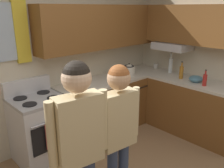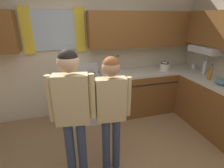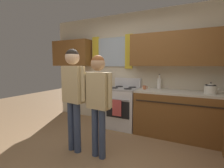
{
  "view_description": "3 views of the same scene",
  "coord_description": "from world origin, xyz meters",
  "px_view_note": "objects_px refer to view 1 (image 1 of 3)",
  "views": [
    {
      "loc": [
        -1.43,
        -1.17,
        2.01
      ],
      "look_at": [
        0.15,
        0.5,
        1.26
      ],
      "focal_mm": 37.93,
      "sensor_mm": 36.0,
      "label": 1
    },
    {
      "loc": [
        -0.54,
        -1.55,
        1.94
      ],
      "look_at": [
        0.15,
        0.8,
        0.99
      ],
      "focal_mm": 27.69,
      "sensor_mm": 36.0,
      "label": 2
    },
    {
      "loc": [
        1.22,
        -1.84,
        1.4
      ],
      "look_at": [
        -0.03,
        0.65,
        1.08
      ],
      "focal_mm": 26.43,
      "sensor_mm": 36.0,
      "label": 3
    }
  ],
  "objects_px": {
    "mug_ceramic_white": "(156,66)",
    "adult_in_plaid": "(118,125)",
    "bottle_sauce_red": "(205,80)",
    "mixing_bowl": "(196,79)",
    "cup_terracotta": "(69,87)",
    "adult_left": "(79,137)",
    "stove_oven": "(40,128)",
    "bottle_oil_amber": "(181,72)",
    "bottle_milk_white": "(75,75)",
    "stovetop_kettle": "(129,69)",
    "bottle_tall_clear": "(170,65)"
  },
  "relations": [
    {
      "from": "bottle_oil_amber",
      "to": "mug_ceramic_white",
      "type": "bearing_deg",
      "value": 68.96
    },
    {
      "from": "stove_oven",
      "to": "cup_terracotta",
      "type": "height_order",
      "value": "stove_oven"
    },
    {
      "from": "bottle_milk_white",
      "to": "mug_ceramic_white",
      "type": "xyz_separation_m",
      "value": [
        1.65,
        -0.3,
        -0.07
      ]
    },
    {
      "from": "stove_oven",
      "to": "bottle_oil_amber",
      "type": "distance_m",
      "value": 2.33
    },
    {
      "from": "bottle_sauce_red",
      "to": "stovetop_kettle",
      "type": "height_order",
      "value": "bottle_sauce_red"
    },
    {
      "from": "cup_terracotta",
      "to": "stovetop_kettle",
      "type": "relative_size",
      "value": 0.4
    },
    {
      "from": "stove_oven",
      "to": "bottle_sauce_red",
      "type": "bearing_deg",
      "value": -31.07
    },
    {
      "from": "mug_ceramic_white",
      "to": "adult_in_plaid",
      "type": "height_order",
      "value": "adult_in_plaid"
    },
    {
      "from": "bottle_oil_amber",
      "to": "cup_terracotta",
      "type": "distance_m",
      "value": 1.82
    },
    {
      "from": "bottle_milk_white",
      "to": "stovetop_kettle",
      "type": "xyz_separation_m",
      "value": [
        0.94,
        -0.27,
        -0.02
      ]
    },
    {
      "from": "bottle_tall_clear",
      "to": "cup_terracotta",
      "type": "relative_size",
      "value": 3.37
    },
    {
      "from": "stove_oven",
      "to": "bottle_sauce_red",
      "type": "xyz_separation_m",
      "value": [
        2.05,
        -1.23,
        0.53
      ]
    },
    {
      "from": "bottle_tall_clear",
      "to": "mixing_bowl",
      "type": "bearing_deg",
      "value": -106.32
    },
    {
      "from": "adult_in_plaid",
      "to": "stove_oven",
      "type": "bearing_deg",
      "value": 96.42
    },
    {
      "from": "bottle_oil_amber",
      "to": "bottle_sauce_red",
      "type": "height_order",
      "value": "bottle_oil_amber"
    },
    {
      "from": "bottle_milk_white",
      "to": "cup_terracotta",
      "type": "bearing_deg",
      "value": -139.93
    },
    {
      "from": "bottle_tall_clear",
      "to": "cup_terracotta",
      "type": "distance_m",
      "value": 1.88
    },
    {
      "from": "cup_terracotta",
      "to": "adult_left",
      "type": "height_order",
      "value": "adult_left"
    },
    {
      "from": "stove_oven",
      "to": "bottle_sauce_red",
      "type": "height_order",
      "value": "bottle_sauce_red"
    },
    {
      "from": "bottle_sauce_red",
      "to": "mixing_bowl",
      "type": "xyz_separation_m",
      "value": [
        0.09,
        0.18,
        -0.05
      ]
    },
    {
      "from": "adult_in_plaid",
      "to": "bottle_sauce_red",
      "type": "bearing_deg",
      "value": 2.97
    },
    {
      "from": "bottle_oil_amber",
      "to": "adult_in_plaid",
      "type": "distance_m",
      "value": 2.04
    },
    {
      "from": "bottle_tall_clear",
      "to": "bottle_sauce_red",
      "type": "distance_m",
      "value": 0.81
    },
    {
      "from": "bottle_oil_amber",
      "to": "bottle_milk_white",
      "type": "height_order",
      "value": "bottle_milk_white"
    },
    {
      "from": "bottle_tall_clear",
      "to": "stovetop_kettle",
      "type": "relative_size",
      "value": 1.34
    },
    {
      "from": "bottle_tall_clear",
      "to": "bottle_sauce_red",
      "type": "xyz_separation_m",
      "value": [
        -0.26,
        -0.76,
        -0.05
      ]
    },
    {
      "from": "bottle_milk_white",
      "to": "bottle_tall_clear",
      "type": "bearing_deg",
      "value": -23.55
    },
    {
      "from": "mixing_bowl",
      "to": "bottle_oil_amber",
      "type": "bearing_deg",
      "value": 92.15
    },
    {
      "from": "bottle_oil_amber",
      "to": "bottle_tall_clear",
      "type": "height_order",
      "value": "bottle_tall_clear"
    },
    {
      "from": "mug_ceramic_white",
      "to": "adult_in_plaid",
      "type": "bearing_deg",
      "value": -151.06
    },
    {
      "from": "bottle_tall_clear",
      "to": "bottle_milk_white",
      "type": "height_order",
      "value": "bottle_tall_clear"
    },
    {
      "from": "mug_ceramic_white",
      "to": "adult_in_plaid",
      "type": "relative_size",
      "value": 0.08
    },
    {
      "from": "bottle_milk_white",
      "to": "mixing_bowl",
      "type": "xyz_separation_m",
      "value": [
        1.39,
        -1.26,
        -0.07
      ]
    },
    {
      "from": "bottle_oil_amber",
      "to": "adult_in_plaid",
      "type": "relative_size",
      "value": 0.18
    },
    {
      "from": "bottle_milk_white",
      "to": "adult_in_plaid",
      "type": "distance_m",
      "value": 1.65
    },
    {
      "from": "stove_oven",
      "to": "bottle_oil_amber",
      "type": "bearing_deg",
      "value": -20.55
    },
    {
      "from": "bottle_milk_white",
      "to": "stovetop_kettle",
      "type": "distance_m",
      "value": 0.97
    },
    {
      "from": "mug_ceramic_white",
      "to": "stove_oven",
      "type": "bearing_deg",
      "value": 177.83
    },
    {
      "from": "cup_terracotta",
      "to": "mug_ceramic_white",
      "type": "bearing_deg",
      "value": -2.53
    },
    {
      "from": "mixing_bowl",
      "to": "bottle_tall_clear",
      "type": "bearing_deg",
      "value": 73.68
    },
    {
      "from": "bottle_oil_amber",
      "to": "adult_in_plaid",
      "type": "height_order",
      "value": "adult_in_plaid"
    },
    {
      "from": "stove_oven",
      "to": "stovetop_kettle",
      "type": "xyz_separation_m",
      "value": [
        1.67,
        -0.06,
        0.53
      ]
    },
    {
      "from": "mug_ceramic_white",
      "to": "adult_in_plaid",
      "type": "distance_m",
      "value": 2.56
    },
    {
      "from": "bottle_tall_clear",
      "to": "adult_left",
      "type": "xyz_separation_m",
      "value": [
        -2.6,
        -0.88,
        -0.0
      ]
    },
    {
      "from": "bottle_oil_amber",
      "to": "mixing_bowl",
      "type": "height_order",
      "value": "bottle_oil_amber"
    },
    {
      "from": "bottle_tall_clear",
      "to": "mug_ceramic_white",
      "type": "xyz_separation_m",
      "value": [
        0.09,
        0.38,
        -0.09
      ]
    },
    {
      "from": "bottle_milk_white",
      "to": "stove_oven",
      "type": "bearing_deg",
      "value": -164.04
    },
    {
      "from": "bottle_sauce_red",
      "to": "adult_in_plaid",
      "type": "height_order",
      "value": "adult_in_plaid"
    },
    {
      "from": "bottle_oil_amber",
      "to": "mug_ceramic_white",
      "type": "distance_m",
      "value": 0.76
    },
    {
      "from": "stovetop_kettle",
      "to": "adult_left",
      "type": "relative_size",
      "value": 0.17
    }
  ]
}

